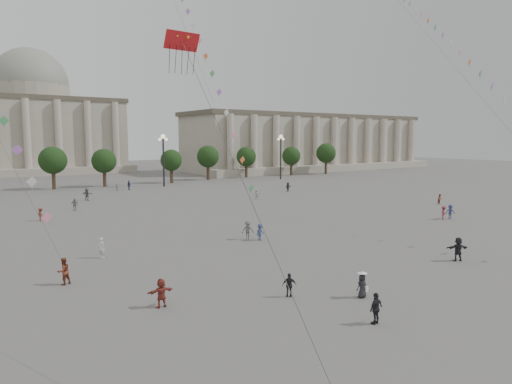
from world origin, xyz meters
TOP-DOWN VIEW (x-y plane):
  - ground at (0.00, 0.00)m, footprint 360.00×360.00m
  - hall_east at (75.00, 93.89)m, footprint 84.00×26.22m
  - hall_central at (0.00, 129.22)m, footprint 48.30×34.30m
  - tree_row at (0.00, 78.00)m, footprint 137.12×5.12m
  - lamp_post_mid_east at (15.00, 70.00)m, footprint 2.00×0.90m
  - lamp_post_far_east at (45.00, 70.00)m, footprint 2.00×0.90m
  - person_crowd_0 at (7.01, 68.00)m, footprint 1.11×1.01m
  - person_crowd_3 at (12.08, 3.30)m, footprint 1.86×1.35m
  - person_crowd_4 at (4.67, 68.00)m, footprint 1.41×1.15m
  - person_crowd_6 at (2.35, 19.48)m, footprint 1.37×1.05m
  - person_crowd_7 at (19.74, 43.36)m, footprint 1.47×0.60m
  - person_crowd_8 at (28.08, 15.12)m, footprint 1.22×0.94m
  - person_crowd_9 at (30.70, 49.02)m, footprint 1.62×0.80m
  - person_crowd_12 at (-3.40, 57.48)m, footprint 1.56×1.78m
  - person_crowd_13 at (-11.48, 20.52)m, footprint 0.68×0.75m
  - person_crowd_14 at (29.27, 15.02)m, footprint 1.29×1.23m
  - person_crowd_16 at (-7.47, 47.81)m, footprint 1.05×0.61m
  - person_crowd_17 at (-12.68, 42.01)m, footprint 0.84×1.13m
  - person_crowd_19 at (39.22, 23.11)m, footprint 0.77×0.60m
  - tourist_1 at (-4.45, 4.38)m, footprint 0.94×0.81m
  - tourist_2 at (-11.76, 7.27)m, footprint 1.61×0.52m
  - tourist_4 at (-3.23, -1.51)m, footprint 1.06×0.54m
  - kite_flyer_0 at (-15.60, 14.92)m, footprint 1.10×0.98m
  - kite_flyer_1 at (3.11, 18.44)m, footprint 1.19×0.91m
  - hat_person at (-0.78, 1.72)m, footprint 0.75×0.60m
  - dragon_kite at (-9.74, 7.97)m, footprint 2.91×9.32m
  - kite_train_east at (34.06, 20.99)m, footprint 32.91×50.04m

SIDE VIEW (x-z plane):
  - ground at x=0.00m, z-range 0.00..0.00m
  - person_crowd_4 at x=4.67m, z-range 0.00..1.51m
  - tourist_1 at x=-4.45m, z-range 0.00..1.52m
  - person_crowd_7 at x=19.74m, z-range 0.00..1.55m
  - person_crowd_17 at x=-12.68m, z-range 0.00..1.55m
  - person_crowd_19 at x=39.22m, z-range 0.00..1.56m
  - hat_person at x=-0.78m, z-range -0.03..1.66m
  - kite_flyer_1 at x=3.11m, z-range 0.00..1.63m
  - person_crowd_8 at x=28.08m, z-range 0.00..1.66m
  - person_crowd_16 at x=-7.47m, z-range 0.00..1.67m
  - person_crowd_9 at x=30.70m, z-range 0.00..1.68m
  - tourist_4 at x=-3.23m, z-range 0.00..1.73m
  - person_crowd_13 at x=-11.48m, z-range 0.00..1.73m
  - tourist_2 at x=-11.76m, z-range 0.00..1.73m
  - person_crowd_14 at x=29.27m, z-range 0.00..1.76m
  - person_crowd_0 at x=7.01m, z-range 0.00..1.82m
  - kite_flyer_0 at x=-15.60m, z-range 0.00..1.85m
  - person_crowd_6 at x=2.35m, z-range 0.00..1.87m
  - person_crowd_3 at x=12.08m, z-range 0.00..1.95m
  - person_crowd_12 at x=-3.40m, z-range 0.00..1.95m
  - tree_row at x=0.00m, z-range 1.39..9.39m
  - lamp_post_mid_east at x=15.00m, z-range 2.03..12.68m
  - lamp_post_far_east at x=45.00m, z-range 2.03..12.68m
  - hall_east at x=75.00m, z-range -0.17..17.03m
  - hall_central at x=0.00m, z-range -3.52..31.98m
  - dragon_kite at x=-9.74m, z-range 3.24..26.29m
  - kite_train_east at x=34.06m, z-range -13.26..60.10m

